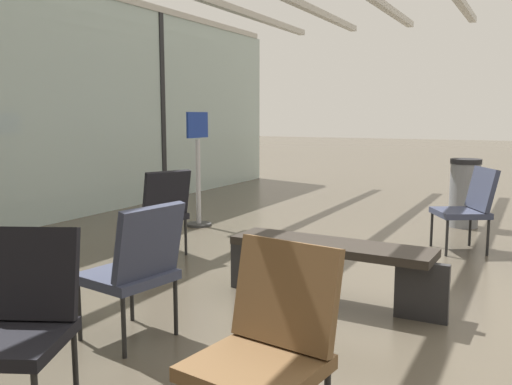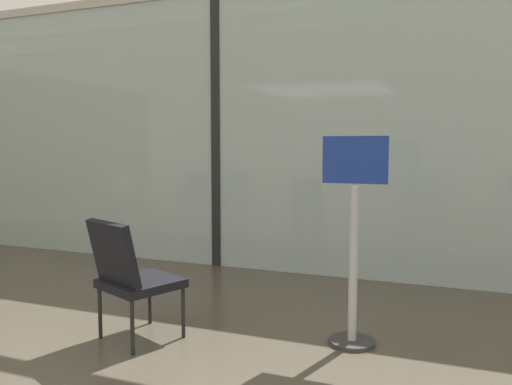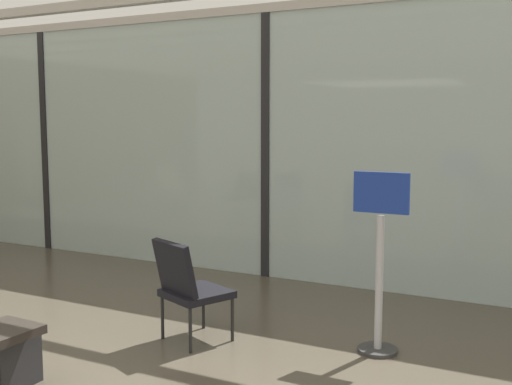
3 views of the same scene
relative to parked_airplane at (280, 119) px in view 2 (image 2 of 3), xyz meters
The scene contains 5 objects.
glass_curtain_wall 6.31m from the parked_airplane, 77.72° to the right, with size 14.00×0.08×3.04m, color #A3B7B2.
window_mullion_1 6.31m from the parked_airplane, 77.72° to the right, with size 0.10×0.12×3.04m, color black.
parked_airplane is the anchor object (origin of this frame).
lounge_chair_4 8.77m from the parked_airplane, 78.17° to the right, with size 0.64×0.67×0.87m.
info_sign 8.67m from the parked_airplane, 67.86° to the right, with size 0.44×0.32×1.44m.
Camera 2 is at (2.52, -0.02, 1.38)m, focal length 35.66 mm.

